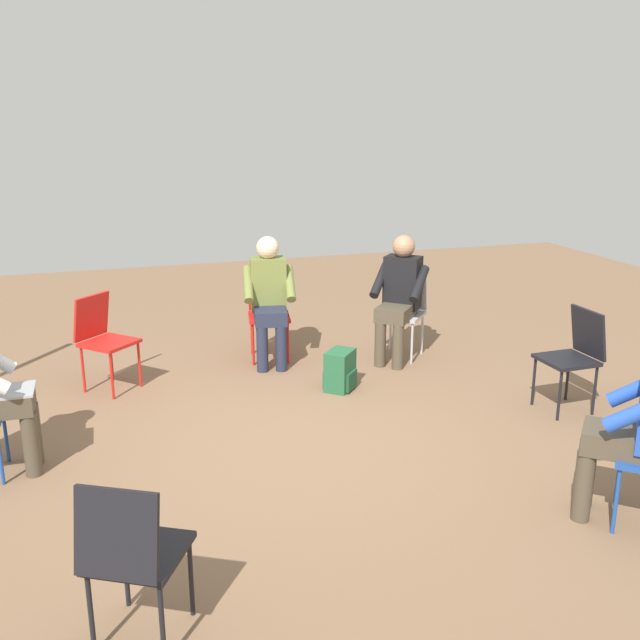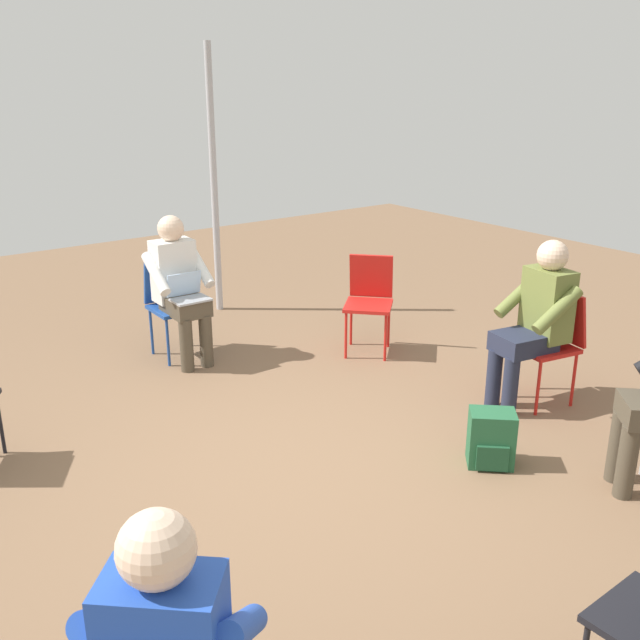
# 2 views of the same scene
# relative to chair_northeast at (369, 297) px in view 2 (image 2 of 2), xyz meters

# --- Properties ---
(ground_plane) EXTENTS (14.00, 14.00, 0.00)m
(ground_plane) POSITION_rel_chair_northeast_xyz_m (-1.67, -1.36, -0.50)
(ground_plane) COLOR brown
(chair_northeast) EXTENTS (0.59, 0.58, 0.85)m
(chair_northeast) POSITION_rel_chair_northeast_xyz_m (0.00, 0.00, 0.00)
(chair_northeast) COLOR red
(chair_northeast) RESTS_ON ground
(chair_north) EXTENTS (0.40, 0.44, 0.85)m
(chair_north) POSITION_rel_chair_northeast_xyz_m (-1.42, 0.95, 0.00)
(chair_north) COLOR #1E4799
(chair_north) RESTS_ON ground
(chair_east) EXTENTS (0.50, 0.47, 0.85)m
(chair_east) POSITION_rel_chair_northeast_xyz_m (0.40, -1.60, 0.00)
(chair_east) COLOR red
(chair_east) RESTS_ON ground
(person_with_laptop) EXTENTS (0.49, 0.53, 1.24)m
(person_with_laptop) POSITION_rel_chair_northeast_xyz_m (-1.43, 0.78, 0.20)
(person_with_laptop) COLOR #4C4233
(person_with_laptop) RESTS_ON ground
(person_in_olive) EXTENTS (0.56, 0.55, 1.24)m
(person_in_olive) POSITION_rel_chair_northeast_xyz_m (0.23, -1.57, 0.20)
(person_in_olive) COLOR #23283D
(person_in_olive) RESTS_ON ground
(backpack_near_laptop_user) EXTENTS (0.34, 0.34, 0.36)m
(backpack_near_laptop_user) POSITION_rel_chair_northeast_xyz_m (-0.68, -1.98, -0.34)
(backpack_near_laptop_user) COLOR #235B38
(backpack_near_laptop_user) RESTS_ON ground
(tent_pole_far) EXTENTS (0.07, 0.07, 2.64)m
(tent_pole_far) POSITION_rel_chair_northeast_xyz_m (-0.49, 1.83, 0.82)
(tent_pole_far) COLOR #B2B2B7
(tent_pole_far) RESTS_ON ground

